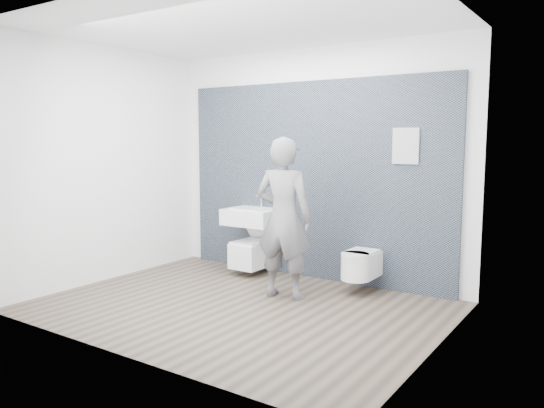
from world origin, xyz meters
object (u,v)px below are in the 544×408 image
Objects in this scene: washbasin at (253,216)px; visitor at (284,218)px; toilet_rounded at (360,265)px; toilet_square at (252,252)px.

washbasin is 0.39× the size of visitor.
visitor reaches higher than toilet_rounded.
washbasin is 1.04× the size of toilet_square.
toilet_rounded is at bearing -0.38° from toilet_square.
visitor reaches higher than washbasin.
washbasin is 0.46m from toilet_square.
toilet_rounded is at bearing -142.73° from visitor.
washbasin is at bearing -44.26° from visitor.
washbasin reaches higher than toilet_rounded.
visitor is at bearing -35.53° from toilet_square.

